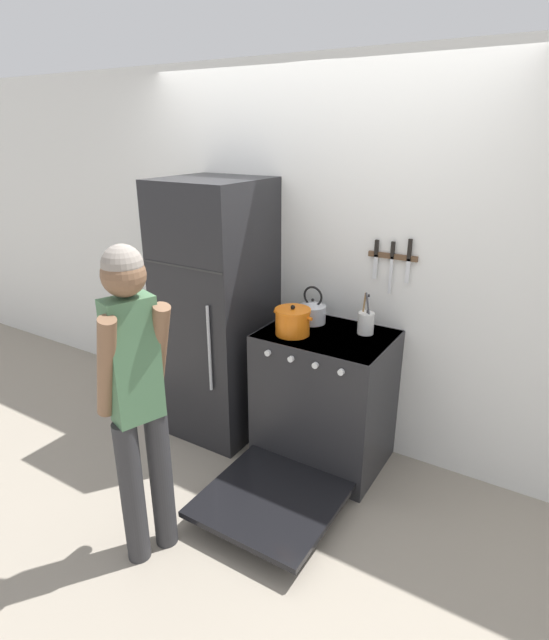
{
  "coord_description": "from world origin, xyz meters",
  "views": [
    {
      "loc": [
        1.54,
        -2.94,
        2.11
      ],
      "look_at": [
        0.0,
        -0.45,
        1.0
      ],
      "focal_mm": 28.0,
      "sensor_mm": 36.0,
      "label": 1
    }
  ],
  "objects_px": {
    "stove_range": "(322,401)",
    "person": "(137,393)",
    "dutch_oven_pot": "(293,321)",
    "tea_kettle": "(313,311)",
    "refrigerator": "(217,312)",
    "utensil_jar": "(366,322)"
  },
  "relations": [
    {
      "from": "dutch_oven_pot",
      "to": "tea_kettle",
      "type": "bearing_deg",
      "value": 86.74
    },
    {
      "from": "tea_kettle",
      "to": "refrigerator",
      "type": "bearing_deg",
      "value": -167.57
    },
    {
      "from": "dutch_oven_pot",
      "to": "utensil_jar",
      "type": "distance_m",
      "value": 0.46
    },
    {
      "from": "dutch_oven_pot",
      "to": "person",
      "type": "height_order",
      "value": "person"
    },
    {
      "from": "utensil_jar",
      "to": "refrigerator",
      "type": "bearing_deg",
      "value": -171.55
    },
    {
      "from": "refrigerator",
      "to": "utensil_jar",
      "type": "distance_m",
      "value": 1.07
    },
    {
      "from": "refrigerator",
      "to": "dutch_oven_pot",
      "type": "distance_m",
      "value": 0.68
    },
    {
      "from": "stove_range",
      "to": "person",
      "type": "bearing_deg",
      "value": -109.36
    },
    {
      "from": "person",
      "to": "tea_kettle",
      "type": "bearing_deg",
      "value": 8.43
    },
    {
      "from": "stove_range",
      "to": "dutch_oven_pot",
      "type": "relative_size",
      "value": 5.02
    },
    {
      "from": "dutch_oven_pot",
      "to": "refrigerator",
      "type": "bearing_deg",
      "value": 172.15
    },
    {
      "from": "stove_range",
      "to": "tea_kettle",
      "type": "xyz_separation_m",
      "value": [
        -0.17,
        0.16,
        0.54
      ]
    },
    {
      "from": "stove_range",
      "to": "utensil_jar",
      "type": "xyz_separation_m",
      "value": [
        0.2,
        0.17,
        0.54
      ]
    },
    {
      "from": "utensil_jar",
      "to": "person",
      "type": "distance_m",
      "value": 1.47
    },
    {
      "from": "stove_range",
      "to": "dutch_oven_pot",
      "type": "distance_m",
      "value": 0.58
    },
    {
      "from": "stove_range",
      "to": "person",
      "type": "distance_m",
      "value": 1.33
    },
    {
      "from": "refrigerator",
      "to": "utensil_jar",
      "type": "height_order",
      "value": "refrigerator"
    },
    {
      "from": "refrigerator",
      "to": "dutch_oven_pot",
      "type": "bearing_deg",
      "value": -7.85
    },
    {
      "from": "person",
      "to": "dutch_oven_pot",
      "type": "bearing_deg",
      "value": 6.88
    },
    {
      "from": "refrigerator",
      "to": "person",
      "type": "xyz_separation_m",
      "value": [
        0.44,
        -1.18,
        0.04
      ]
    },
    {
      "from": "utensil_jar",
      "to": "person",
      "type": "relative_size",
      "value": 0.17
    },
    {
      "from": "tea_kettle",
      "to": "person",
      "type": "xyz_separation_m",
      "value": [
        -0.24,
        -1.33,
        -0.05
      ]
    }
  ]
}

